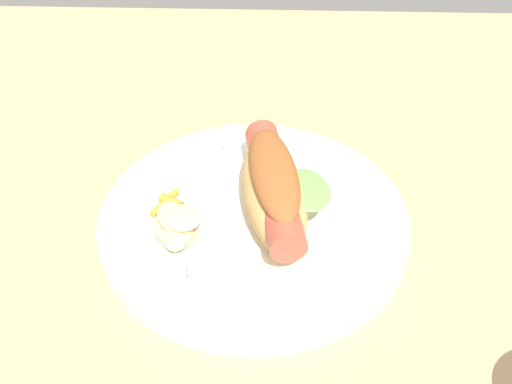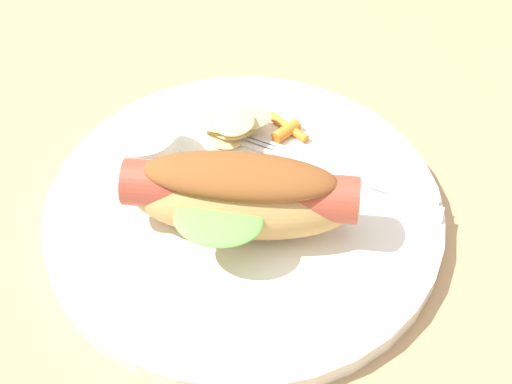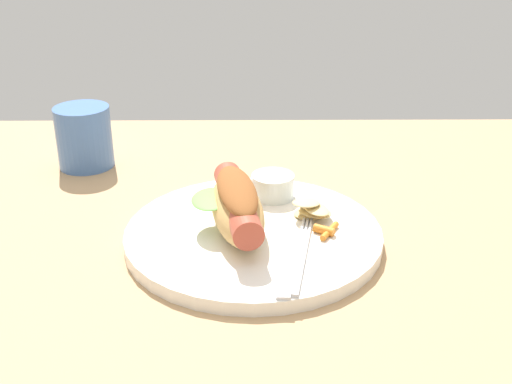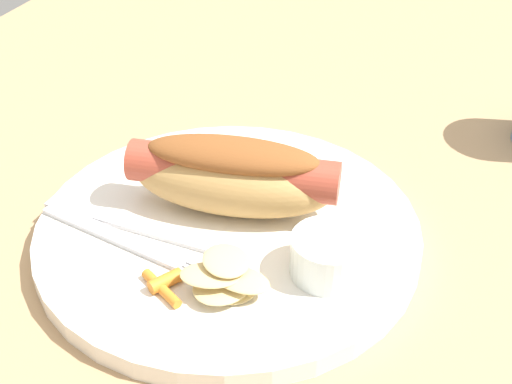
{
  "view_description": "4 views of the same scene",
  "coord_description": "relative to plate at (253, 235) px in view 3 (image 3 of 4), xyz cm",
  "views": [
    {
      "loc": [
        -0.87,
        -46.2,
        44.62
      ],
      "look_at": [
        -2.27,
        -2.44,
        5.75
      ],
      "focal_mm": 46.1,
      "sensor_mm": 36.0,
      "label": 1
    },
    {
      "loc": [
        32.33,
        9.64,
        43.95
      ],
      "look_at": [
        -2.17,
        -0.15,
        3.71
      ],
      "focal_mm": 53.14,
      "sensor_mm": 36.0,
      "label": 2
    },
    {
      "loc": [
        -2.27,
        63.99,
        36.68
      ],
      "look_at": [
        -2.83,
        -2.26,
        5.81
      ],
      "focal_mm": 45.19,
      "sensor_mm": 36.0,
      "label": 3
    },
    {
      "loc": [
        -41.01,
        -18.67,
        34.81
      ],
      "look_at": [
        -1.31,
        -3.02,
        4.23
      ],
      "focal_mm": 49.09,
      "sensor_mm": 36.0,
      "label": 4
    }
  ],
  "objects": [
    {
      "name": "sauce_ramekin",
      "position": [
        -2.5,
        -8.7,
        2.3
      ],
      "size": [
        5.39,
        5.39,
        3.0
      ],
      "primitive_type": "cylinder",
      "color": "white",
      "rests_on": "plate"
    },
    {
      "name": "fork",
      "position": [
        -4.99,
        6.09,
        1.0
      ],
      "size": [
        4.05,
        16.33,
        0.4
      ],
      "rotation": [
        0.0,
        0.0,
        4.54
      ],
      "color": "silver",
      "rests_on": "plate"
    },
    {
      "name": "drinking_cup",
      "position": [
        24.47,
        -23.08,
        3.68
      ],
      "size": [
        7.96,
        7.96,
        8.97
      ],
      "primitive_type": "cylinder",
      "color": "#4770B2",
      "rests_on": "ground_plane"
    },
    {
      "name": "carrot_garnish",
      "position": [
        -8.28,
        1.62,
        1.23
      ],
      "size": [
        3.19,
        3.8,
        0.98
      ],
      "color": "orange",
      "rests_on": "plate"
    },
    {
      "name": "chips_pile",
      "position": [
        -6.89,
        -2.9,
        1.96
      ],
      "size": [
        6.11,
        6.42,
        2.59
      ],
      "color": "#D9BE7B",
      "rests_on": "plate"
    },
    {
      "name": "plate",
      "position": [
        0.0,
        0.0,
        0.0
      ],
      "size": [
        29.5,
        29.5,
        1.6
      ],
      "primitive_type": "cylinder",
      "color": "white",
      "rests_on": "ground_plane"
    },
    {
      "name": "knife",
      "position": [
        -3.0,
        7.02,
        0.98
      ],
      "size": [
        1.83,
        14.54,
        0.36
      ],
      "primitive_type": "cube",
      "rotation": [
        0.0,
        0.0,
        4.68
      ],
      "color": "silver",
      "rests_on": "plate"
    },
    {
      "name": "ground_plane",
      "position": [
        2.51,
        1.18,
        -1.7
      ],
      "size": [
        120.0,
        90.0,
        1.8
      ],
      "primitive_type": "cube",
      "color": "tan"
    },
    {
      "name": "hot_dog",
      "position": [
        1.88,
        0.3,
        4.08
      ],
      "size": [
        9.65,
        16.55,
        6.19
      ],
      "rotation": [
        0.0,
        0.0,
        4.88
      ],
      "color": "tan",
      "rests_on": "plate"
    }
  ]
}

